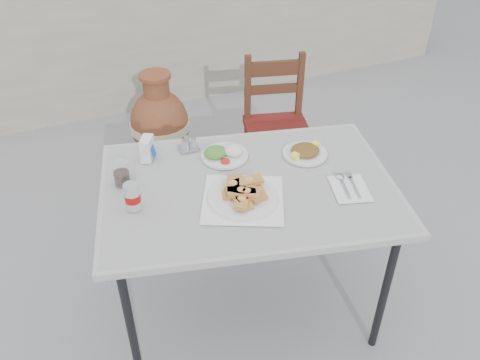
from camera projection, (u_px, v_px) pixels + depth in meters
name	position (u px, v px, depth m)	size (l,w,h in m)	color
ground	(253.00, 320.00, 2.56)	(80.00, 80.00, 0.00)	slate
cafe_table	(248.00, 194.00, 2.23)	(1.43, 1.12, 0.77)	black
pide_plate	(243.00, 194.00, 2.09)	(0.44, 0.44, 0.07)	white
salad_rice_plate	(224.00, 153.00, 2.35)	(0.22, 0.22, 0.06)	silver
salad_chopped_plate	(305.00, 152.00, 2.37)	(0.21, 0.21, 0.04)	silver
soda_can	(132.00, 196.00, 2.03)	(0.07, 0.07, 0.12)	white
cola_glass	(122.00, 175.00, 2.17)	(0.07, 0.07, 0.11)	white
napkin_holder	(147.00, 149.00, 2.32)	(0.08, 0.10, 0.11)	white
condiment_caddy	(188.00, 145.00, 2.40)	(0.09, 0.07, 0.07)	#B9B9C0
cutlery_napkin	(348.00, 186.00, 2.18)	(0.20, 0.23, 0.01)	white
chair	(277.00, 126.00, 3.21)	(0.48, 0.48, 0.88)	#3D2010
terracotta_urn	(160.00, 125.00, 3.46)	(0.41, 0.41, 0.71)	brown
back_wall	(128.00, 36.00, 4.06)	(6.00, 0.25, 1.20)	#A69D8A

